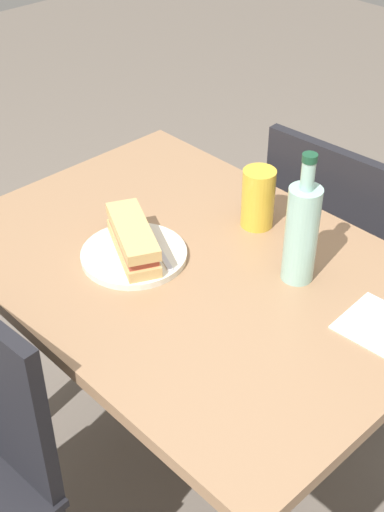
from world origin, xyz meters
TOP-DOWN VIEW (x-y plane):
  - ground_plane at (0.00, 0.00)m, footprint 8.00×8.00m
  - dining_table at (0.00, 0.00)m, footprint 1.05×0.74m
  - chair_far at (0.01, 0.57)m, footprint 0.43×0.43m
  - plate_near at (-0.10, -0.08)m, footprint 0.23×0.23m
  - baguette_sandwich_near at (-0.10, -0.08)m, footprint 0.22×0.16m
  - knife_near at (-0.09, -0.03)m, footprint 0.17×0.08m
  - water_bottle at (0.18, 0.13)m, footprint 0.07×0.07m
  - beer_glass at (-0.01, 0.21)m, footprint 0.08×0.08m
  - paper_napkin at (0.39, 0.12)m, footprint 0.15×0.15m

SIDE VIEW (x-z plane):
  - ground_plane at x=0.00m, z-range 0.00..0.00m
  - chair_far at x=0.01m, z-range 0.07..0.95m
  - dining_table at x=0.00m, z-range 0.25..1.02m
  - paper_napkin at x=0.39m, z-range 0.77..0.77m
  - plate_near at x=-0.10m, z-range 0.77..0.78m
  - knife_near at x=-0.09m, z-range 0.78..0.79m
  - baguette_sandwich_near at x=-0.10m, z-range 0.78..0.85m
  - beer_glass at x=-0.01m, z-range 0.77..0.91m
  - water_bottle at x=0.18m, z-range 0.74..1.03m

